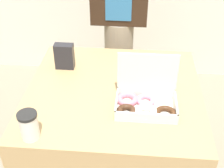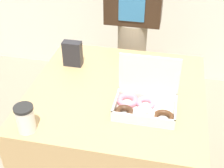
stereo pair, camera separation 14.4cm
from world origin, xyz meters
The scene contains 5 objects.
table centered at (0.00, 0.00, 0.36)m, with size 0.90×0.87×0.73m.
donut_box centered at (0.15, -0.14, 0.76)m, with size 0.32×0.23×0.25m.
coffee_cup centered at (-0.32, -0.37, 0.79)m, with size 0.08×0.08×0.13m.
napkin_holder centered at (-0.29, 0.19, 0.80)m, with size 0.11×0.05×0.15m.
person_customer centered at (-0.02, 0.64, 0.91)m, with size 0.36×0.22×1.59m.
Camera 1 is at (0.10, -1.30, 1.67)m, focal length 50.00 mm.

